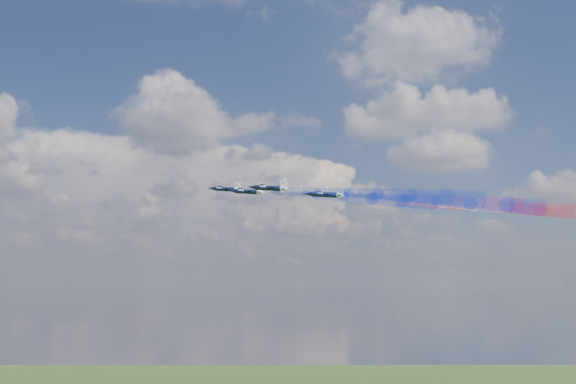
# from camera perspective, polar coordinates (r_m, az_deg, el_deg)

# --- Properties ---
(jet_lead) EXTENTS (14.14, 13.24, 4.89)m
(jet_lead) POSITION_cam_1_polar(r_m,az_deg,el_deg) (186.56, -5.19, 0.24)
(jet_lead) COLOR black
(trail_lead) EXTENTS (40.61, 23.38, 8.91)m
(trail_lead) POSITION_cam_1_polar(r_m,az_deg,el_deg) (172.35, 2.04, -0.16)
(trail_lead) COLOR white
(jet_inner_left) EXTENTS (14.14, 13.24, 4.89)m
(jet_inner_left) POSITION_cam_1_polar(r_m,az_deg,el_deg) (172.84, -3.40, 0.04)
(jet_inner_left) COLOR black
(trail_inner_left) EXTENTS (40.61, 23.38, 8.91)m
(trail_inner_left) POSITION_cam_1_polar(r_m,az_deg,el_deg) (159.49, 4.59, -0.41)
(trail_inner_left) COLOR #1932DC
(jet_inner_right) EXTENTS (14.14, 13.24, 4.89)m
(jet_inner_right) POSITION_cam_1_polar(r_m,az_deg,el_deg) (188.42, -0.07, -0.11)
(jet_inner_right) COLOR black
(trail_inner_right) EXTENTS (40.61, 23.38, 8.91)m
(trail_inner_right) POSITION_cam_1_polar(r_m,az_deg,el_deg) (176.34, 7.43, -0.52)
(trail_inner_right) COLOR red
(jet_outer_left) EXTENTS (14.14, 13.24, 4.89)m
(jet_outer_left) POSITION_cam_1_polar(r_m,az_deg,el_deg) (156.68, -1.57, 0.33)
(jet_outer_left) COLOR black
(trail_outer_left) EXTENTS (40.61, 23.38, 8.91)m
(trail_outer_left) POSITION_cam_1_polar(r_m,az_deg,el_deg) (144.27, 7.45, -0.14)
(trail_outer_left) COLOR #1932DC
(jet_center_third) EXTENTS (14.14, 13.24, 4.89)m
(jet_center_third) POSITION_cam_1_polar(r_m,az_deg,el_deg) (174.91, 2.01, -0.21)
(jet_center_third) COLOR black
(trail_center_third) EXTENTS (40.61, 23.38, 8.91)m
(trail_center_third) POSITION_cam_1_polar(r_m,az_deg,el_deg) (163.86, 10.25, -0.66)
(trail_center_third) COLOR white
(jet_outer_right) EXTENTS (14.14, 13.24, 4.89)m
(jet_outer_right) POSITION_cam_1_polar(r_m,az_deg,el_deg) (191.69, 4.50, -0.26)
(jet_outer_right) COLOR black
(trail_outer_right) EXTENTS (40.61, 23.38, 8.91)m
(trail_outer_right) POSITION_cam_1_polar(r_m,az_deg,el_deg) (181.58, 12.10, -0.67)
(trail_outer_right) COLOR red
(jet_rear_left) EXTENTS (14.14, 13.24, 4.89)m
(jet_rear_left) POSITION_cam_1_polar(r_m,az_deg,el_deg) (159.88, 3.07, -0.22)
(jet_rear_left) COLOR black
(trail_rear_left) EXTENTS (40.61, 23.38, 8.91)m
(trail_rear_left) POSITION_cam_1_polar(r_m,az_deg,el_deg) (149.47, 12.20, -0.72)
(trail_rear_left) COLOR #1932DC
(jet_rear_right) EXTENTS (14.14, 13.24, 4.89)m
(jet_rear_right) POSITION_cam_1_polar(r_m,az_deg,el_deg) (179.05, 7.04, -0.64)
(jet_rear_right) COLOR black
(trail_rear_right) EXTENTS (40.61, 23.38, 8.91)m
(trail_rear_right) POSITION_cam_1_polar(r_m,az_deg,el_deg) (170.20, 15.31, -1.10)
(trail_rear_right) COLOR red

